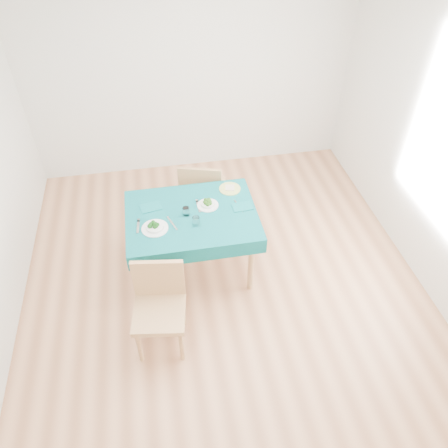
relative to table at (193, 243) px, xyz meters
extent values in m
cube|color=#A26743|center=(0.26, -0.29, -0.39)|extent=(4.00, 4.50, 0.02)
cube|color=silver|center=(0.26, 1.96, 0.97)|extent=(4.00, 0.02, 2.70)
cube|color=silver|center=(2.26, -0.29, 0.97)|extent=(0.02, 4.50, 2.70)
cube|color=#085458|center=(0.00, 0.00, 0.00)|extent=(1.24, 0.94, 0.76)
cube|color=#AC8151|center=(-0.40, -0.84, 0.17)|extent=(0.50, 0.54, 1.09)
cube|color=#AC8151|center=(0.22, 0.80, 0.20)|extent=(0.59, 0.62, 1.16)
cube|color=silver|center=(-0.50, -0.09, 0.38)|extent=(0.04, 0.18, 0.00)
cube|color=silver|center=(-0.19, -0.10, 0.38)|extent=(0.09, 0.21, 0.00)
cube|color=silver|center=(0.08, 0.10, 0.38)|extent=(0.03, 0.18, 0.00)
cube|color=silver|center=(0.47, 0.04, 0.38)|extent=(0.06, 0.20, 0.00)
cube|color=#0B5E62|center=(-0.37, 0.17, 0.38)|extent=(0.22, 0.17, 0.01)
cube|color=#0B5E62|center=(0.50, 0.02, 0.38)|extent=(0.20, 0.15, 0.01)
cylinder|color=white|center=(-0.05, 0.00, 0.42)|extent=(0.07, 0.07, 0.08)
cylinder|color=white|center=(0.03, -0.15, 0.42)|extent=(0.07, 0.07, 0.09)
cylinder|color=#C2C962|center=(0.43, 0.32, 0.38)|extent=(0.22, 0.22, 0.01)
cube|color=beige|center=(0.43, 0.32, 0.40)|extent=(0.11, 0.11, 0.01)
camera|label=1|loc=(-0.26, -3.14, 3.09)|focal=35.00mm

